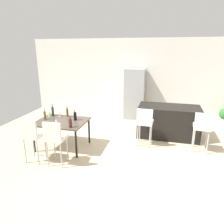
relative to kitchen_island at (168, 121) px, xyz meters
name	(u,v)px	position (x,y,z in m)	size (l,w,h in m)	color
ground_plane	(149,148)	(-0.47, -0.97, -0.46)	(10.00, 10.00, 0.00)	#C6B28E
back_wall	(157,79)	(-0.47, 1.93, 0.99)	(10.00, 0.12, 2.90)	silver
kitchen_island	(168,121)	(0.00, 0.00, 0.00)	(1.75, 0.88, 0.92)	black
bar_chair_left	(145,121)	(-0.61, -0.82, 0.24)	(0.41, 0.41, 1.05)	silver
bar_chair_middle	(202,126)	(0.79, -0.82, 0.24)	(0.42, 0.42, 1.05)	silver
dining_table	(62,123)	(-2.68, -1.46, 0.21)	(1.27, 0.98, 0.74)	#4C4238
dining_chair_near	(32,134)	(-2.97, -2.31, 0.24)	(0.41, 0.41, 1.05)	silver
dining_chair_far	(55,136)	(-2.39, -2.31, 0.24)	(0.41, 0.41, 1.05)	silver
wine_bottle_corner	(45,115)	(-3.15, -1.46, 0.40)	(0.06, 0.06, 0.31)	brown
wine_bottle_far	(67,112)	(-2.69, -1.09, 0.40)	(0.07, 0.07, 0.29)	brown
wine_bottle_end	(53,111)	(-3.10, -1.15, 0.41)	(0.07, 0.07, 0.34)	#194723
wine_bottle_inner	(70,123)	(-2.25, -1.83, 0.39)	(0.08, 0.08, 0.26)	#471E19
wine_bottle_right	(75,116)	(-2.36, -1.33, 0.39)	(0.08, 0.08, 0.28)	black
wine_glass_left	(59,112)	(-2.92, -1.13, 0.40)	(0.07, 0.07, 0.17)	silver
wine_glass_middle	(49,112)	(-3.21, -1.18, 0.40)	(0.07, 0.07, 0.17)	silver
wine_glass_near	(56,121)	(-2.63, -1.81, 0.40)	(0.07, 0.07, 0.17)	silver
refrigerator	(135,94)	(-1.24, 1.49, 0.46)	(0.72, 0.68, 1.84)	#939699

